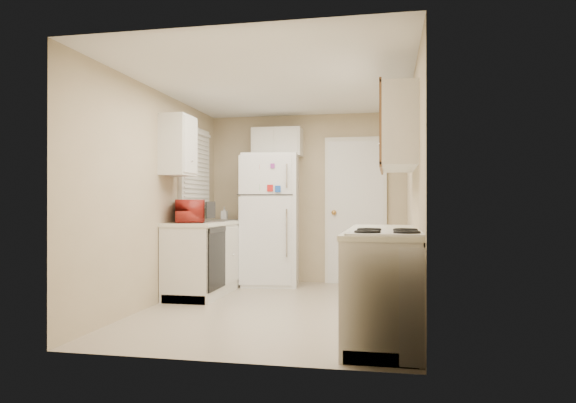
# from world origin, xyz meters

# --- Properties ---
(floor) EXTENTS (3.80, 3.80, 0.00)m
(floor) POSITION_xyz_m (0.00, 0.00, 0.00)
(floor) COLOR #C3B59E
(floor) RESTS_ON ground
(ceiling) EXTENTS (3.80, 3.80, 0.00)m
(ceiling) POSITION_xyz_m (0.00, 0.00, 2.40)
(ceiling) COLOR white
(ceiling) RESTS_ON floor
(wall_left) EXTENTS (3.80, 3.80, 0.00)m
(wall_left) POSITION_xyz_m (-1.40, 0.00, 1.20)
(wall_left) COLOR tan
(wall_left) RESTS_ON floor
(wall_right) EXTENTS (3.80, 3.80, 0.00)m
(wall_right) POSITION_xyz_m (1.40, 0.00, 1.20)
(wall_right) COLOR tan
(wall_right) RESTS_ON floor
(wall_back) EXTENTS (2.80, 2.80, 0.00)m
(wall_back) POSITION_xyz_m (0.00, 1.90, 1.20)
(wall_back) COLOR tan
(wall_back) RESTS_ON floor
(wall_front) EXTENTS (2.80, 2.80, 0.00)m
(wall_front) POSITION_xyz_m (0.00, -1.90, 1.20)
(wall_front) COLOR tan
(wall_front) RESTS_ON floor
(left_counter) EXTENTS (0.60, 1.80, 0.90)m
(left_counter) POSITION_xyz_m (-1.10, 0.90, 0.45)
(left_counter) COLOR silver
(left_counter) RESTS_ON floor
(dishwasher) EXTENTS (0.03, 0.58, 0.72)m
(dishwasher) POSITION_xyz_m (-0.81, 0.30, 0.49)
(dishwasher) COLOR black
(dishwasher) RESTS_ON floor
(sink) EXTENTS (0.54, 0.74, 0.16)m
(sink) POSITION_xyz_m (-1.10, 1.05, 0.86)
(sink) COLOR gray
(sink) RESTS_ON left_counter
(microwave) EXTENTS (0.55, 0.43, 0.33)m
(microwave) POSITION_xyz_m (-1.15, 0.35, 1.05)
(microwave) COLOR maroon
(microwave) RESTS_ON left_counter
(soap_bottle) EXTENTS (0.08, 0.09, 0.18)m
(soap_bottle) POSITION_xyz_m (-1.15, 1.63, 1.00)
(soap_bottle) COLOR silver
(soap_bottle) RESTS_ON left_counter
(window_blinds) EXTENTS (0.10, 0.98, 1.08)m
(window_blinds) POSITION_xyz_m (-1.36, 1.05, 1.60)
(window_blinds) COLOR silver
(window_blinds) RESTS_ON wall_left
(upper_cabinet_left) EXTENTS (0.30, 0.45, 0.70)m
(upper_cabinet_left) POSITION_xyz_m (-1.25, 0.22, 1.80)
(upper_cabinet_left) COLOR silver
(upper_cabinet_left) RESTS_ON wall_left
(refrigerator) EXTENTS (0.82, 0.80, 1.80)m
(refrigerator) POSITION_xyz_m (-0.45, 1.57, 0.90)
(refrigerator) COLOR white
(refrigerator) RESTS_ON floor
(cabinet_over_fridge) EXTENTS (0.70, 0.30, 0.40)m
(cabinet_over_fridge) POSITION_xyz_m (-0.40, 1.75, 2.00)
(cabinet_over_fridge) COLOR silver
(cabinet_over_fridge) RESTS_ON wall_back
(interior_door) EXTENTS (0.86, 0.06, 2.08)m
(interior_door) POSITION_xyz_m (0.70, 1.86, 1.02)
(interior_door) COLOR white
(interior_door) RESTS_ON floor
(right_counter) EXTENTS (0.60, 2.00, 0.90)m
(right_counter) POSITION_xyz_m (1.10, -0.80, 0.45)
(right_counter) COLOR silver
(right_counter) RESTS_ON floor
(stove) EXTENTS (0.59, 0.72, 0.84)m
(stove) POSITION_xyz_m (1.14, -1.44, 0.42)
(stove) COLOR white
(stove) RESTS_ON floor
(upper_cabinet_right) EXTENTS (0.30, 1.20, 0.70)m
(upper_cabinet_right) POSITION_xyz_m (1.25, -0.50, 1.80)
(upper_cabinet_right) COLOR silver
(upper_cabinet_right) RESTS_ON wall_right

